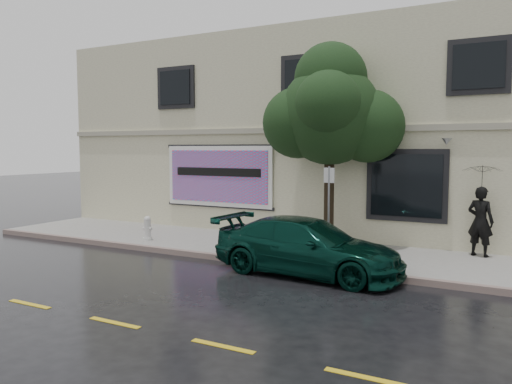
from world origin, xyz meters
The scene contains 12 objects.
ground centered at (0.00, 0.00, 0.00)m, with size 90.00×90.00×0.00m, color black.
sidewalk centered at (0.00, 3.25, 0.07)m, with size 20.00×3.50×0.15m, color #999691.
curb centered at (0.00, 1.50, 0.07)m, with size 20.00×0.18×0.16m, color slate.
road_marking centered at (0.00, -3.50, 0.01)m, with size 19.00×0.12×0.01m, color gold.
building centered at (0.00, 9.00, 3.50)m, with size 20.00×8.12×7.00m.
billboard centered at (-3.20, 4.92, 2.05)m, with size 4.30×0.16×2.20m.
car centered at (1.67, 1.20, 0.67)m, with size 2.04×4.62×1.35m, color black.
pedestrian centered at (5.21, 4.60, 1.08)m, with size 0.68×0.45×1.87m, color black.
umbrella centered at (5.21, 4.60, 2.40)m, with size 1.03×1.03×0.76m, color black.
street_tree centered at (1.16, 4.10, 3.97)m, with size 2.91×2.91×5.29m.
fire_hydrant centered at (-4.15, 2.27, 0.52)m, with size 0.31×0.29×0.76m.
sign_pole centered at (1.74, 2.47, 1.61)m, with size 0.30×0.05×2.40m.
Camera 1 is at (6.11, -9.76, 3.01)m, focal length 35.00 mm.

